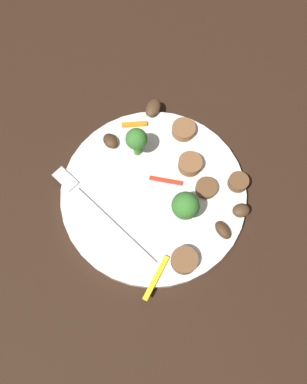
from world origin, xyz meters
TOP-DOWN VIEW (x-y plane):
  - ground_plane at (0.00, 0.00)m, footprint 1.40×1.40m
  - plate at (0.00, 0.00)m, footprint 0.25×0.25m
  - fork at (0.04, 0.07)m, footprint 0.18×0.02m
  - broccoli_floret_0 at (0.06, -0.02)m, footprint 0.03×0.03m
  - broccoli_floret_1 at (-0.05, -0.01)m, footprint 0.03×0.03m
  - sausage_slice_0 at (0.04, -0.09)m, footprint 0.04×0.04m
  - sausage_slice_1 at (-0.09, 0.04)m, footprint 0.04×0.04m
  - sausage_slice_2 at (-0.01, -0.06)m, footprint 0.04×0.04m
  - sausage_slice_3 at (-0.05, -0.05)m, footprint 0.04×0.04m
  - sausage_slice_4 at (-0.07, -0.09)m, footprint 0.03×0.03m
  - mushroom_0 at (0.09, -0.09)m, footprint 0.03×0.04m
  - mushroom_1 at (-0.10, -0.03)m, footprint 0.03×0.02m
  - mushroom_2 at (-0.10, -0.06)m, footprint 0.03×0.03m
  - mushroom_3 at (0.09, -0.01)m, footprint 0.03×0.02m
  - pepper_strip_0 at (-0.08, 0.08)m, footprint 0.03×0.06m
  - pepper_strip_1 at (-0.00, -0.02)m, footprint 0.04×0.03m
  - pepper_strip_2 at (0.09, -0.05)m, footprint 0.03×0.03m

SIDE VIEW (x-z plane):
  - ground_plane at x=0.00m, z-range 0.00..0.00m
  - plate at x=0.00m, z-range 0.00..0.02m
  - fork at x=0.04m, z-range 0.02..0.02m
  - pepper_strip_1 at x=0.00m, z-range 0.02..0.02m
  - pepper_strip_0 at x=-0.08m, z-range 0.02..0.02m
  - pepper_strip_2 at x=0.09m, z-range 0.02..0.02m
  - sausage_slice_3 at x=-0.05m, z-range 0.02..0.03m
  - mushroom_1 at x=-0.10m, z-range 0.02..0.03m
  - mushroom_3 at x=0.09m, z-range 0.02..0.03m
  - mushroom_2 at x=-0.10m, z-range 0.02..0.03m
  - mushroom_0 at x=0.09m, z-range 0.02..0.03m
  - sausage_slice_4 at x=-0.07m, z-range 0.02..0.03m
  - sausage_slice_0 at x=0.04m, z-range 0.02..0.03m
  - sausage_slice_1 at x=-0.09m, z-range 0.02..0.03m
  - sausage_slice_2 at x=-0.01m, z-range 0.02..0.03m
  - broccoli_floret_1 at x=-0.05m, z-range 0.02..0.07m
  - broccoli_floret_0 at x=0.06m, z-range 0.02..0.08m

